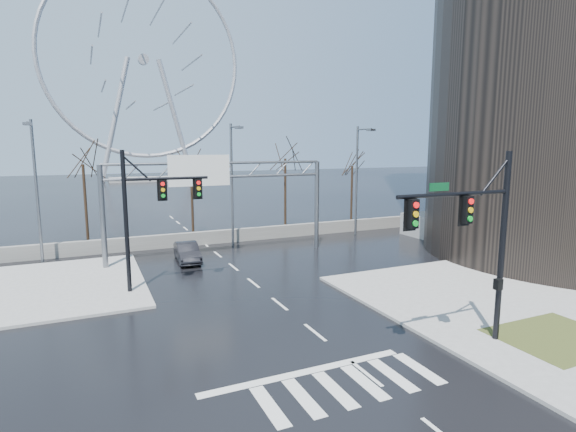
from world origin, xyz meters
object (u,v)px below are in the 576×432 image
sign_gantry (215,188)px  ferris_wheel (144,68)px  signal_mast_near (480,231)px  car (187,252)px  signal_mast_far (147,207)px

sign_gantry → ferris_wheel: (5.38, 80.04, 20.95)m
sign_gantry → signal_mast_near: bearing=-73.8°
sign_gantry → car: (-2.19, -0.19, -4.49)m
car → sign_gantry: bearing=8.0°
signal_mast_near → car: (-7.70, 18.81, -4.18)m
signal_mast_far → signal_mast_near: bearing=-49.7°
signal_mast_far → sign_gantry: 8.14m
signal_mast_near → signal_mast_far: same height
signal_mast_far → ferris_wheel: bearing=82.8°
ferris_wheel → signal_mast_near: bearing=-89.9°
car → ferris_wheel: bearing=87.7°
ferris_wheel → car: size_ratio=12.15×
signal_mast_far → sign_gantry: size_ratio=0.49×
signal_mast_near → sign_gantry: bearing=106.2°
signal_mast_near → sign_gantry: signal_mast_near is taller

